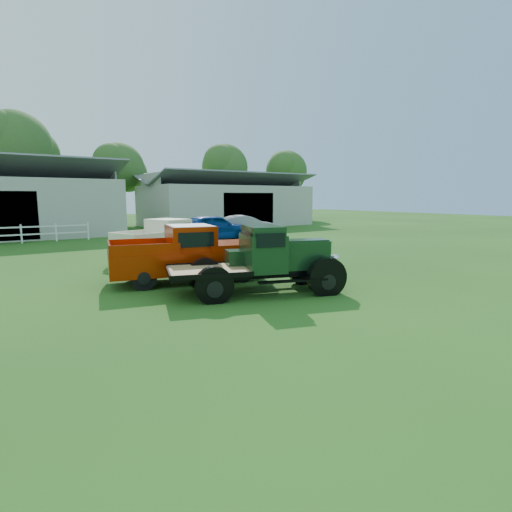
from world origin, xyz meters
TOP-DOWN VIEW (x-y plane):
  - ground at (0.00, 0.00)m, footprint 120.00×120.00m
  - shed_right at (14.00, 27.00)m, footprint 16.80×9.20m
  - tree_b at (-4.00, 34.00)m, footprint 6.90×6.90m
  - tree_c at (5.00, 33.00)m, footprint 5.40×5.40m
  - tree_d at (18.00, 34.00)m, footprint 6.00×6.00m
  - tree_e at (26.00, 32.00)m, footprint 5.70×5.70m
  - vintage_flatbed at (-0.08, 0.60)m, footprint 5.59×3.59m
  - red_pickup at (-1.15, 3.44)m, footprint 5.77×3.25m
  - white_pickup at (-0.01, 8.17)m, footprint 5.49×3.56m
  - misc_car_blue at (5.83, 14.52)m, footprint 5.27×2.22m
  - misc_car_grey at (8.98, 15.34)m, footprint 5.06×2.97m

SIDE VIEW (x-z plane):
  - ground at x=0.00m, z-range 0.00..0.00m
  - misc_car_grey at x=8.98m, z-range 0.00..1.58m
  - misc_car_blue at x=5.83m, z-range 0.00..1.78m
  - white_pickup at x=-0.01m, z-range 0.00..1.88m
  - red_pickup at x=-1.15m, z-range 0.00..1.98m
  - vintage_flatbed at x=-0.08m, z-range 0.00..2.06m
  - shed_right at x=14.00m, z-range 0.00..5.20m
  - tree_c at x=5.00m, z-range 0.00..9.00m
  - tree_e at x=26.00m, z-range 0.00..9.50m
  - tree_d at x=18.00m, z-range 0.00..10.00m
  - tree_b at x=-4.00m, z-range 0.00..11.50m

